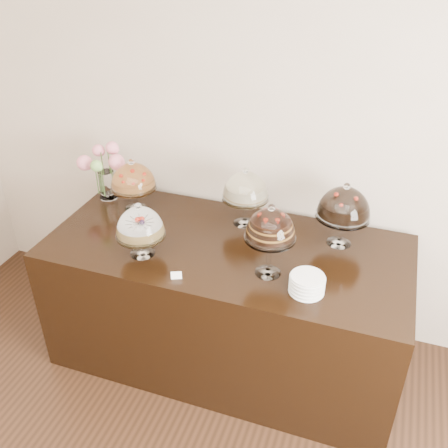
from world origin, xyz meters
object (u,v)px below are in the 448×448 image
(display_counter, at_px, (227,302))
(plate_stack, at_px, (307,284))
(cake_stand_dark_choco, at_px, (344,205))
(cake_stand_fruit_tart, at_px, (133,178))
(flower_vase, at_px, (104,168))
(cake_stand_cheesecake, at_px, (246,188))
(cake_stand_sugar_sponge, at_px, (140,225))
(cake_stand_choco_layer, at_px, (270,227))

(display_counter, relative_size, plate_stack, 11.94)
(cake_stand_dark_choco, distance_m, cake_stand_fruit_tart, 1.38)
(flower_vase, bearing_deg, display_counter, -16.20)
(display_counter, distance_m, cake_stand_dark_choco, 0.99)
(cake_stand_cheesecake, bearing_deg, cake_stand_sugar_sponge, -131.67)
(cake_stand_choco_layer, relative_size, plate_stack, 2.39)
(cake_stand_dark_choco, bearing_deg, plate_stack, -100.25)
(cake_stand_sugar_sponge, bearing_deg, cake_stand_choco_layer, 4.71)
(cake_stand_choco_layer, distance_m, flower_vase, 1.38)
(cake_stand_cheesecake, xyz_separation_m, cake_stand_dark_choco, (0.61, -0.03, 0.01))
(cake_stand_dark_choco, distance_m, plate_stack, 0.58)
(cake_stand_dark_choco, bearing_deg, cake_stand_choco_layer, -127.47)
(cake_stand_cheesecake, bearing_deg, plate_stack, -47.48)
(display_counter, distance_m, cake_stand_sugar_sponge, 0.82)
(cake_stand_dark_choco, height_order, flower_vase, cake_stand_dark_choco)
(cake_stand_sugar_sponge, distance_m, cake_stand_fruit_tart, 0.55)
(cake_stand_cheesecake, height_order, cake_stand_fruit_tart, cake_stand_cheesecake)
(cake_stand_fruit_tart, relative_size, flower_vase, 0.91)
(plate_stack, bearing_deg, cake_stand_fruit_tart, 158.39)
(cake_stand_cheesecake, distance_m, cake_stand_fruit_tart, 0.76)
(flower_vase, bearing_deg, cake_stand_choco_layer, -19.95)
(cake_stand_choco_layer, bearing_deg, cake_stand_fruit_tart, 158.58)
(cake_stand_sugar_sponge, bearing_deg, cake_stand_fruit_tart, 121.86)
(display_counter, relative_size, cake_stand_sugar_sponge, 6.47)
(cake_stand_sugar_sponge, xyz_separation_m, flower_vase, (-0.55, 0.53, 0.03))
(cake_stand_sugar_sponge, bearing_deg, cake_stand_cheesecake, 48.33)
(cake_stand_choco_layer, xyz_separation_m, plate_stack, (0.24, -0.10, -0.25))
(cake_stand_dark_choco, bearing_deg, display_counter, -158.63)
(cake_stand_sugar_sponge, bearing_deg, cake_stand_dark_choco, 24.60)
(cake_stand_fruit_tart, height_order, plate_stack, cake_stand_fruit_tart)
(display_counter, height_order, cake_stand_choco_layer, cake_stand_choco_layer)
(display_counter, height_order, cake_stand_sugar_sponge, cake_stand_sugar_sponge)
(cake_stand_dark_choco, xyz_separation_m, plate_stack, (-0.10, -0.53, -0.21))
(plate_stack, bearing_deg, cake_stand_cheesecake, 132.52)
(cake_stand_choco_layer, xyz_separation_m, cake_stand_dark_choco, (0.33, 0.43, -0.04))
(cake_stand_choco_layer, height_order, cake_stand_dark_choco, cake_stand_choco_layer)
(cake_stand_sugar_sponge, distance_m, cake_stand_choco_layer, 0.76)
(cake_stand_cheesecake, height_order, plate_stack, cake_stand_cheesecake)
(cake_stand_cheesecake, bearing_deg, cake_stand_choco_layer, -58.95)
(display_counter, relative_size, cake_stand_choco_layer, 5.00)
(flower_vase, bearing_deg, plate_stack, -20.34)
(display_counter, height_order, cake_stand_fruit_tart, cake_stand_fruit_tart)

